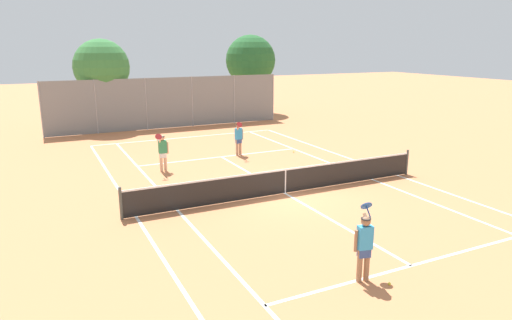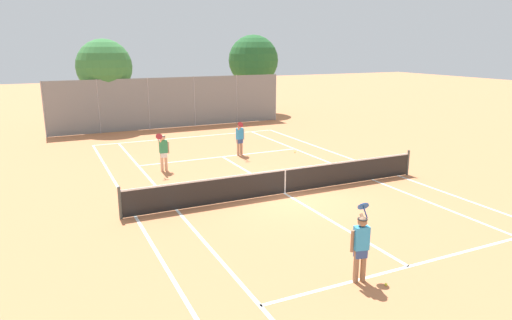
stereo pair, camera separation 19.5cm
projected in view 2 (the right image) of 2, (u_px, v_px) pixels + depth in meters
ground_plane at (285, 194)px, 16.99m from camera, size 120.00×120.00×0.00m
court_line_markings at (285, 193)px, 16.99m from camera, size 11.10×23.90×0.01m
tennis_net at (285, 180)px, 16.86m from camera, size 12.00×0.10×1.07m
player_near_side at (361, 245)px, 10.45m from camera, size 0.78×0.71×1.77m
player_far_left at (163, 150)px, 19.80m from camera, size 0.68×0.73×1.77m
player_far_right at (240, 137)px, 22.68m from camera, size 0.60×0.79×1.77m
loose_tennis_ball_0 at (295, 152)px, 23.47m from camera, size 0.07×0.07×0.07m
loose_tennis_ball_1 at (386, 284)px, 10.47m from camera, size 0.07×0.07×0.07m
back_fence at (172, 103)px, 30.14m from camera, size 15.56×0.08×3.35m
tree_behind_left at (104, 68)px, 29.28m from camera, size 3.52×3.52×5.79m
tree_behind_right at (253, 61)px, 36.23m from camera, size 3.95×3.95×6.19m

